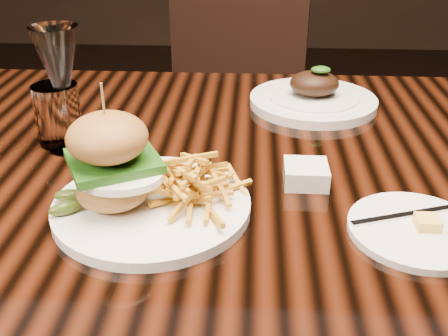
# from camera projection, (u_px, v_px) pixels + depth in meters

# --- Properties ---
(dining_table) EXTENTS (1.60, 0.90, 0.75)m
(dining_table) POSITION_uv_depth(u_px,v_px,m) (229.00, 200.00, 0.88)
(dining_table) COLOR black
(dining_table) RESTS_ON ground
(burger_plate) EXTENTS (0.27, 0.27, 0.18)m
(burger_plate) POSITION_uv_depth(u_px,v_px,m) (146.00, 181.00, 0.69)
(burger_plate) COLOR white
(burger_plate) RESTS_ON dining_table
(side_saucer) EXTENTS (0.17, 0.17, 0.02)m
(side_saucer) POSITION_uv_depth(u_px,v_px,m) (417.00, 229.00, 0.66)
(side_saucer) COLOR white
(side_saucer) RESTS_ON dining_table
(ramekin) EXTENTS (0.07, 0.07, 0.03)m
(ramekin) POSITION_uv_depth(u_px,v_px,m) (306.00, 174.00, 0.77)
(ramekin) COLOR white
(ramekin) RESTS_ON dining_table
(wine_glass) EXTENTS (0.08, 0.08, 0.20)m
(wine_glass) POSITION_uv_depth(u_px,v_px,m) (58.00, 61.00, 0.81)
(wine_glass) COLOR white
(wine_glass) RESTS_ON dining_table
(water_tumbler) EXTENTS (0.08, 0.08, 0.10)m
(water_tumbler) POSITION_uv_depth(u_px,v_px,m) (58.00, 114.00, 0.88)
(water_tumbler) COLOR white
(water_tumbler) RESTS_ON dining_table
(far_dish) EXTENTS (0.25, 0.25, 0.08)m
(far_dish) POSITION_uv_depth(u_px,v_px,m) (313.00, 98.00, 1.05)
(far_dish) COLOR white
(far_dish) RESTS_ON dining_table
(chair_far) EXTENTS (0.52, 0.53, 0.95)m
(chair_far) POSITION_uv_depth(u_px,v_px,m) (231.00, 94.00, 1.73)
(chair_far) COLOR black
(chair_far) RESTS_ON ground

